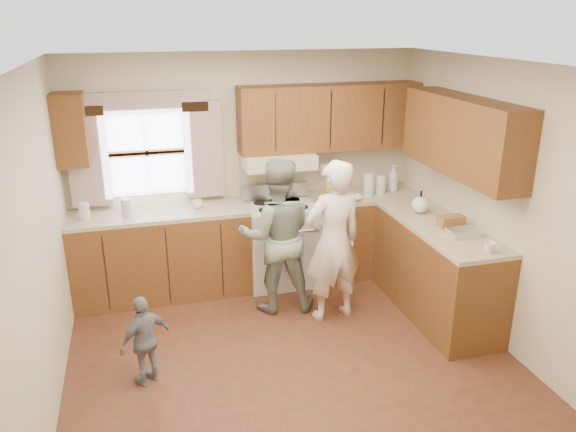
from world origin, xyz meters
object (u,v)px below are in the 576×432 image
object	(u,v)px
woman_right	(277,236)
child	(145,340)
woman_left	(333,242)
stove	(281,242)

from	to	relation	value
woman_right	child	world-z (taller)	woman_right
woman_left	child	world-z (taller)	woman_left
woman_left	woman_right	size ratio (longest dim) A/B	1.02
woman_right	child	size ratio (longest dim) A/B	2.04
stove	woman_left	bearing A→B (deg)	-72.78
woman_left	woman_right	bearing A→B (deg)	-42.67
woman_right	child	distance (m)	1.68
stove	woman_right	bearing A→B (deg)	-108.09
stove	child	xyz separation A→B (m)	(-1.52, -1.52, -0.08)
stove	woman_left	world-z (taller)	woman_left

